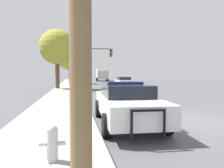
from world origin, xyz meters
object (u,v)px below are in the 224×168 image
Objects in this scene: car_background_oncoming at (124,82)px; tree_sidewalk_mid at (57,47)px; police_car at (126,103)px; traffic_light at (92,59)px; car_background_distant at (81,78)px; box_truck at (102,74)px; fire_hydrant at (52,142)px; tree_sidewalk_far at (69,58)px.

car_background_oncoming is 9.52m from tree_sidewalk_mid.
tree_sidewalk_mid reaches higher than police_car.
traffic_light reaches higher than car_background_distant.
police_car is 17.97m from traffic_light.
car_background_distant is 0.61× the size of box_truck.
police_car is at bearing -78.35° from tree_sidewalk_mid.
tree_sidewalk_mid is at bearing 17.00° from car_background_oncoming.
police_car reaches higher than car_background_oncoming.
fire_hydrant is at bearing 76.47° from car_background_oncoming.
tree_sidewalk_mid reaches higher than tree_sidewalk_far.
box_truck reaches higher than car_background_distant.
car_background_oncoming is at bearing -80.31° from car_background_distant.
car_background_oncoming is 0.66× the size of box_truck.
fire_hydrant is (-2.33, -3.37, -0.27)m from police_car.
traffic_light is at bearing -92.52° from car_background_distant.
tree_sidewalk_far reaches higher than box_truck.
tree_sidewalk_far is at bearing -107.25° from car_background_distant.
box_truck is 27.72m from tree_sidewalk_mid.
car_background_distant is (-0.27, 40.59, -0.04)m from police_car.
tree_sidewalk_mid is (-3.73, 18.07, 4.06)m from police_car.
fire_hydrant is 24.53m from car_background_oncoming.
traffic_light is 13.60m from tree_sidewalk_far.
tree_sidewalk_far is at bearing 63.52° from box_truck.
box_truck is at bearing 81.44° from fire_hydrant.
box_truck reaches higher than car_background_oncoming.
traffic_light is at bearing 82.91° from box_truck.
car_background_oncoming is 13.57m from tree_sidewalk_far.
fire_hydrant is 21.50m from traffic_light.
police_car is at bearing 55.33° from fire_hydrant.
box_truck is at bearing 71.89° from tree_sidewalk_mid.
car_background_oncoming is (4.89, -20.43, -0.00)m from car_background_distant.
fire_hydrant is at bearing 84.24° from box_truck.
car_background_distant is 6.33m from box_truck.
fire_hydrant is at bearing -86.28° from tree_sidewalk_mid.
traffic_light is 23.01m from car_background_distant.
fire_hydrant is at bearing -96.88° from traffic_light.
car_background_distant is at bearing 87.32° from fire_hydrant.
fire_hydrant is at bearing -96.43° from car_background_distant.
police_car is 31.36m from tree_sidewalk_far.
tree_sidewalk_mid reaches higher than car_background_distant.
police_car is at bearing -93.37° from car_background_distant.
tree_sidewalk_far is (-2.30, -9.57, 3.81)m from car_background_distant.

